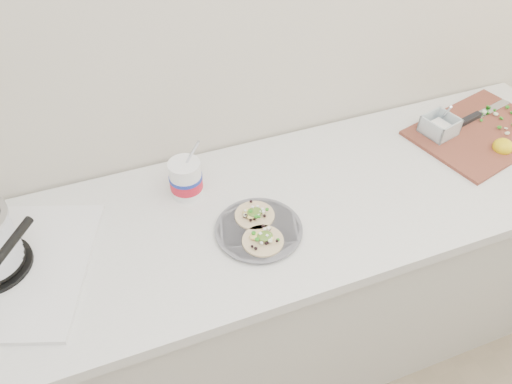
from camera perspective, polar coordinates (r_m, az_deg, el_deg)
name	(u,v)px	position (r m, az deg, el deg)	size (l,w,h in m)	color
counter	(252,295)	(1.86, -0.40, -11.68)	(2.44, 0.66, 0.90)	beige
taco_plate	(259,228)	(1.44, 0.31, -4.10)	(0.25, 0.25, 0.04)	slate
tub	(186,176)	(1.53, -7.97, 1.77)	(0.10, 0.10, 0.23)	white
cutboard	(477,129)	(1.96, 23.98, 6.63)	(0.55, 0.45, 0.08)	brown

